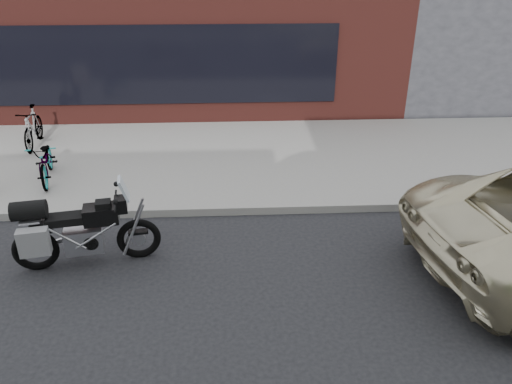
% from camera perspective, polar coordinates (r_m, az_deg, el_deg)
% --- Properties ---
extents(near_sidewalk, '(44.00, 6.00, 0.15)m').
position_cam_1_polar(near_sidewalk, '(11.85, -3.88, 4.63)').
color(near_sidewalk, gray).
rests_on(near_sidewalk, ground).
extents(storefront, '(14.00, 10.07, 4.50)m').
position_cam_1_polar(storefront, '(18.27, -10.52, 19.01)').
color(storefront, '#54201B').
rests_on(storefront, ground).
extents(motorcycle, '(2.19, 0.94, 1.39)m').
position_cam_1_polar(motorcycle, '(7.97, -19.93, -4.24)').
color(motorcycle, black).
rests_on(motorcycle, ground).
extents(bicycle_front, '(0.90, 1.68, 0.84)m').
position_cam_1_polar(bicycle_front, '(10.90, -22.87, 3.34)').
color(bicycle_front, gray).
rests_on(bicycle_front, near_sidewalk).
extents(bicycle_rear, '(0.59, 1.61, 0.94)m').
position_cam_1_polar(bicycle_rear, '(12.91, -24.16, 6.76)').
color(bicycle_rear, gray).
rests_on(bicycle_rear, near_sidewalk).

